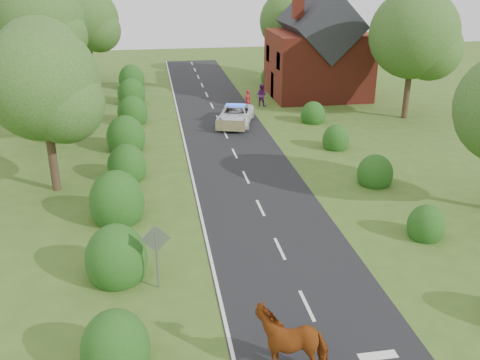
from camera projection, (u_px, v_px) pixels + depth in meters
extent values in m
plane|color=#3D5920|center=(307.00, 306.00, 18.39)|extent=(120.00, 120.00, 0.00)
cube|color=black|center=(237.00, 159.00, 32.08)|extent=(6.00, 70.00, 0.02)
cube|color=white|center=(307.00, 305.00, 18.38)|extent=(0.12, 1.80, 0.01)
cube|color=white|center=(280.00, 249.00, 22.04)|extent=(0.12, 1.80, 0.01)
cube|color=white|center=(260.00, 208.00, 25.69)|extent=(0.12, 1.80, 0.01)
cube|color=white|center=(246.00, 177.00, 29.34)|extent=(0.12, 1.80, 0.01)
cube|color=white|center=(235.00, 153.00, 32.99)|extent=(0.12, 1.80, 0.01)
cube|color=white|center=(226.00, 134.00, 36.64)|extent=(0.12, 1.80, 0.01)
cube|color=white|center=(218.00, 119.00, 40.29)|extent=(0.12, 1.80, 0.01)
cube|color=white|center=(212.00, 106.00, 43.95)|extent=(0.12, 1.80, 0.01)
cube|color=white|center=(207.00, 95.00, 47.60)|extent=(0.12, 1.80, 0.01)
cube|color=white|center=(202.00, 85.00, 51.25)|extent=(0.12, 1.80, 0.01)
cube|color=white|center=(198.00, 77.00, 54.90)|extent=(0.12, 1.80, 0.01)
cube|color=white|center=(195.00, 70.00, 58.55)|extent=(0.12, 1.80, 0.01)
cube|color=white|center=(192.00, 63.00, 62.20)|extent=(0.12, 1.80, 0.01)
cube|color=white|center=(189.00, 162.00, 31.64)|extent=(0.12, 70.00, 0.01)
cube|color=white|center=(378.00, 356.00, 16.04)|extent=(1.20, 0.35, 0.01)
ellipsoid|color=#174917|center=(116.00, 349.00, 15.36)|extent=(2.00, 2.10, 2.40)
ellipsoid|color=#174917|center=(116.00, 259.00, 19.86)|extent=(2.30, 2.41, 2.70)
ellipsoid|color=#174917|center=(117.00, 202.00, 24.36)|extent=(2.50, 2.62, 3.00)
ellipsoid|color=#174917|center=(127.00, 166.00, 29.02)|extent=(2.10, 2.20, 2.50)
ellipsoid|color=#174917|center=(126.00, 137.00, 33.53)|extent=(2.40, 2.52, 2.80)
ellipsoid|color=#174917|center=(133.00, 113.00, 39.07)|extent=(2.20, 2.31, 2.60)
ellipsoid|color=#174917|center=(131.00, 94.00, 44.51)|extent=(2.30, 2.41, 2.70)
ellipsoid|color=#174917|center=(132.00, 80.00, 49.96)|extent=(2.40, 2.52, 2.80)
ellipsoid|color=#174917|center=(426.00, 226.00, 22.82)|extent=(1.60, 1.68, 1.90)
ellipsoid|color=#174917|center=(375.00, 174.00, 28.31)|extent=(1.90, 2.00, 2.10)
ellipsoid|color=#174917|center=(336.00, 140.00, 33.78)|extent=(1.70, 1.78, 2.00)
ellipsoid|color=#174917|center=(313.00, 115.00, 39.31)|extent=(1.80, 1.89, 2.00)
ellipsoid|color=#174917|center=(269.00, 77.00, 52.06)|extent=(1.70, 1.78, 2.00)
cylinder|color=#332316|center=(52.00, 154.00, 27.07)|extent=(0.44, 0.44, 3.96)
sphere|color=#263E14|center=(42.00, 83.00, 25.71)|extent=(5.60, 5.60, 5.60)
sphere|color=#518535|center=(64.00, 103.00, 25.69)|extent=(3.92, 3.92, 3.92)
cylinder|color=#332316|center=(48.00, 116.00, 34.19)|extent=(0.44, 0.44, 3.74)
sphere|color=#263E14|center=(40.00, 62.00, 32.90)|extent=(5.60, 5.60, 5.60)
sphere|color=#518535|center=(57.00, 77.00, 32.86)|extent=(3.92, 3.92, 3.92)
cylinder|color=#332316|center=(48.00, 77.00, 42.88)|extent=(0.44, 0.44, 4.84)
sphere|color=#263E14|center=(40.00, 20.00, 41.21)|extent=(6.80, 6.80, 6.80)
sphere|color=#518535|center=(56.00, 36.00, 41.19)|extent=(4.76, 4.76, 4.76)
cylinder|color=#332316|center=(91.00, 59.00, 52.51)|extent=(0.44, 0.44, 4.18)
sphere|color=#263E14|center=(87.00, 19.00, 51.08)|extent=(6.00, 6.00, 6.00)
sphere|color=#518535|center=(99.00, 30.00, 51.05)|extent=(4.20, 4.20, 4.20)
cylinder|color=#332316|center=(407.00, 89.00, 39.78)|extent=(0.44, 0.44, 4.40)
sphere|color=#263E14|center=(414.00, 34.00, 38.27)|extent=(6.40, 6.40, 6.40)
sphere|color=#518535|center=(431.00, 49.00, 38.23)|extent=(4.48, 4.48, 4.48)
cylinder|color=#332316|center=(289.00, 58.00, 53.71)|extent=(0.44, 0.44, 3.96)
sphere|color=#263E14|center=(290.00, 21.00, 52.34)|extent=(6.00, 6.00, 6.00)
sphere|color=#518535|center=(302.00, 31.00, 52.30)|extent=(4.20, 4.20, 4.20)
cylinder|color=gray|center=(157.00, 261.00, 19.04)|extent=(0.08, 0.08, 2.20)
cube|color=gray|center=(156.00, 239.00, 18.70)|extent=(1.06, 0.04, 1.06)
cube|color=maroon|center=(318.00, 65.00, 46.19)|extent=(8.00, 7.00, 5.50)
cube|color=black|center=(320.00, 23.00, 44.88)|extent=(5.94, 7.40, 5.94)
cube|color=maroon|center=(298.00, 8.00, 42.15)|extent=(0.80, 0.80, 1.60)
imported|color=maroon|center=(291.00, 342.00, 15.35)|extent=(2.58, 1.61, 1.72)
imported|color=silver|center=(236.00, 115.00, 38.70)|extent=(3.64, 5.38, 1.37)
cube|color=yellow|center=(230.00, 126.00, 36.44)|extent=(1.97, 0.67, 0.75)
cube|color=blue|center=(235.00, 105.00, 38.41)|extent=(1.39, 0.67, 0.14)
imported|color=maroon|center=(248.00, 100.00, 42.16)|extent=(0.74, 0.67, 1.71)
imported|color=#5E1F68|center=(261.00, 95.00, 43.69)|extent=(1.11, 1.05, 1.80)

